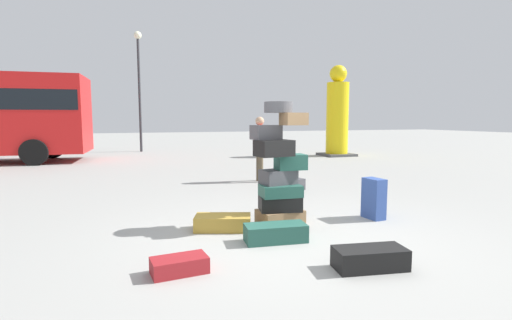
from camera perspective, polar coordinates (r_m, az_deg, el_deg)
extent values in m
plane|color=#9E9E99|center=(5.32, 5.44, -11.21)|extent=(80.00, 80.00, 0.00)
cube|color=olive|center=(5.81, 3.65, -8.56)|extent=(0.69, 0.51, 0.22)
cube|color=black|center=(5.74, 3.62, -6.47)|extent=(0.68, 0.53, 0.22)
cube|color=#26594C|center=(5.68, 3.70, -4.62)|extent=(0.63, 0.46, 0.17)
cube|color=#4C4C51|center=(5.73, 3.36, -2.54)|extent=(0.55, 0.42, 0.22)
cube|color=#26594C|center=(5.75, 5.22, -0.29)|extent=(0.46, 0.33, 0.23)
cube|color=black|center=(5.43, 2.73, 1.79)|extent=(0.56, 0.42, 0.23)
cube|color=#4C4C51|center=(5.58, 1.52, 4.19)|extent=(0.44, 0.33, 0.21)
cube|color=olive|center=(5.52, 5.70, 6.17)|extent=(0.39, 0.29, 0.18)
cylinder|color=#4C4C51|center=(5.58, 3.37, 7.92)|extent=(0.41, 0.41, 0.16)
cube|color=#334F99|center=(6.36, 17.30, -5.55)|extent=(0.24, 0.38, 0.65)
cube|color=#26594C|center=(5.02, 2.96, -10.89)|extent=(0.83, 0.43, 0.23)
cube|color=#4C4C51|center=(8.53, 5.19, -3.69)|extent=(0.66, 0.49, 0.25)
cube|color=maroon|center=(4.14, -11.45, -15.25)|extent=(0.59, 0.35, 0.17)
cube|color=black|center=(4.34, 16.76, -13.97)|extent=(0.81, 0.47, 0.23)
cube|color=#B28C33|center=(5.54, -5.01, -9.37)|extent=(0.88, 0.63, 0.21)
cylinder|color=brown|center=(9.72, 0.39, -0.92)|extent=(0.12, 0.12, 0.76)
cylinder|color=brown|center=(9.51, 0.74, -1.08)|extent=(0.12, 0.12, 0.76)
cylinder|color=red|center=(9.55, 0.56, 3.23)|extent=(0.30, 0.30, 0.66)
sphere|color=tan|center=(9.54, 0.57, 5.88)|extent=(0.22, 0.22, 0.22)
cylinder|color=yellow|center=(16.64, 12.13, 5.98)|extent=(0.93, 0.93, 3.11)
sphere|color=yellow|center=(16.75, 12.28, 12.56)|extent=(0.73, 0.73, 0.73)
cube|color=#4C4C4C|center=(16.71, 12.01, 0.82)|extent=(1.31, 1.31, 0.10)
cylinder|color=black|center=(17.36, -28.29, 1.73)|extent=(0.92, 0.31, 0.90)
cylinder|color=black|center=(14.94, -30.41, 1.00)|extent=(0.92, 0.31, 0.90)
cylinder|color=#333338|center=(19.19, -17.11, 9.25)|extent=(0.12, 0.12, 5.37)
sphere|color=#F2F2CC|center=(19.55, -17.38, 17.48)|extent=(0.36, 0.36, 0.36)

